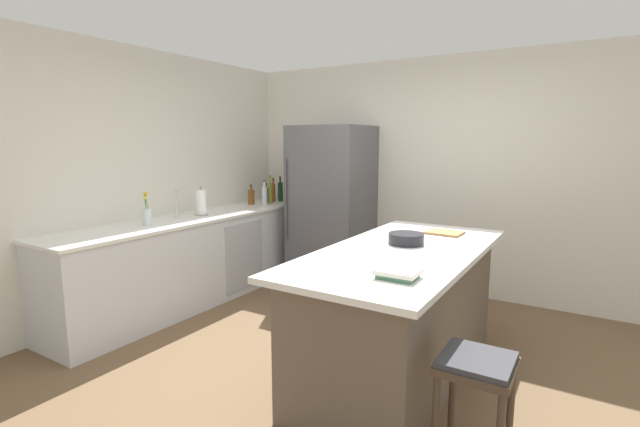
# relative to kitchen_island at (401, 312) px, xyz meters

# --- Properties ---
(ground_plane) EXTENTS (7.20, 7.20, 0.00)m
(ground_plane) POSITION_rel_kitchen_island_xyz_m (-0.36, -0.19, -0.47)
(ground_plane) COLOR brown
(wall_rear) EXTENTS (6.00, 0.10, 2.60)m
(wall_rear) POSITION_rel_kitchen_island_xyz_m (-0.36, 2.06, 0.83)
(wall_rear) COLOR silver
(wall_rear) RESTS_ON ground_plane
(wall_left) EXTENTS (0.10, 6.00, 2.60)m
(wall_left) POSITION_rel_kitchen_island_xyz_m (-2.81, -0.19, 0.83)
(wall_left) COLOR silver
(wall_left) RESTS_ON ground_plane
(counter_run_left) EXTENTS (0.68, 3.18, 0.91)m
(counter_run_left) POSITION_rel_kitchen_island_xyz_m (-2.44, 0.34, -0.02)
(counter_run_left) COLOR silver
(counter_run_left) RESTS_ON ground_plane
(kitchen_island) EXTENTS (0.99, 2.16, 0.93)m
(kitchen_island) POSITION_rel_kitchen_island_xyz_m (0.00, 0.00, 0.00)
(kitchen_island) COLOR brown
(kitchen_island) RESTS_ON ground_plane
(refrigerator) EXTENTS (0.86, 0.77, 1.87)m
(refrigerator) POSITION_rel_kitchen_island_xyz_m (-1.54, 1.65, 0.46)
(refrigerator) COLOR #56565B
(refrigerator) RESTS_ON ground_plane
(bar_stool) EXTENTS (0.36, 0.36, 0.63)m
(bar_stool) POSITION_rel_kitchen_island_xyz_m (0.69, -0.75, 0.04)
(bar_stool) COLOR #473828
(bar_stool) RESTS_ON ground_plane
(sink_faucet) EXTENTS (0.15, 0.05, 0.30)m
(sink_faucet) POSITION_rel_kitchen_island_xyz_m (-2.49, 0.15, 0.59)
(sink_faucet) COLOR silver
(sink_faucet) RESTS_ON counter_run_left
(flower_vase) EXTENTS (0.08, 0.08, 0.32)m
(flower_vase) POSITION_rel_kitchen_island_xyz_m (-2.44, -0.25, 0.54)
(flower_vase) COLOR silver
(flower_vase) RESTS_ON counter_run_left
(paper_towel_roll) EXTENTS (0.14, 0.14, 0.31)m
(paper_towel_roll) POSITION_rel_kitchen_island_xyz_m (-2.43, 0.43, 0.57)
(paper_towel_roll) COLOR gray
(paper_towel_roll) RESTS_ON counter_run_left
(wine_bottle) EXTENTS (0.06, 0.06, 0.32)m
(wine_bottle) POSITION_rel_kitchen_island_xyz_m (-2.41, 1.80, 0.57)
(wine_bottle) COLOR #19381E
(wine_bottle) RESTS_ON counter_run_left
(vinegar_bottle) EXTENTS (0.06, 0.06, 0.31)m
(vinegar_bottle) POSITION_rel_kitchen_island_xyz_m (-2.46, 1.71, 0.56)
(vinegar_bottle) COLOR #994C23
(vinegar_bottle) RESTS_ON counter_run_left
(syrup_bottle) EXTENTS (0.06, 0.06, 0.25)m
(syrup_bottle) POSITION_rel_kitchen_island_xyz_m (-2.51, 1.62, 0.54)
(syrup_bottle) COLOR #5B3319
(syrup_bottle) RESTS_ON counter_run_left
(olive_oil_bottle) EXTENTS (0.05, 0.05, 0.36)m
(olive_oil_bottle) POSITION_rel_kitchen_island_xyz_m (-2.36, 1.52, 0.58)
(olive_oil_bottle) COLOR olive
(olive_oil_bottle) RESTS_ON counter_run_left
(soda_bottle) EXTENTS (0.07, 0.07, 0.30)m
(soda_bottle) POSITION_rel_kitchen_island_xyz_m (-2.38, 1.43, 0.56)
(soda_bottle) COLOR silver
(soda_bottle) RESTS_ON counter_run_left
(whiskey_bottle) EXTENTS (0.08, 0.08, 0.25)m
(whiskey_bottle) POSITION_rel_kitchen_island_xyz_m (-2.52, 1.34, 0.53)
(whiskey_bottle) COLOR brown
(whiskey_bottle) RESTS_ON counter_run_left
(cookbook_stack) EXTENTS (0.23, 0.19, 0.05)m
(cookbook_stack) POSITION_rel_kitchen_island_xyz_m (0.23, -0.65, 0.49)
(cookbook_stack) COLOR #4C7F60
(cookbook_stack) RESTS_ON kitchen_island
(mixing_bowl) EXTENTS (0.26, 0.26, 0.08)m
(mixing_bowl) POSITION_rel_kitchen_island_xyz_m (-0.04, 0.17, 0.50)
(mixing_bowl) COLOR black
(mixing_bowl) RESTS_ON kitchen_island
(cutting_board) EXTENTS (0.30, 0.23, 0.02)m
(cutting_board) POSITION_rel_kitchen_island_xyz_m (0.09, 0.70, 0.47)
(cutting_board) COLOR #9E7042
(cutting_board) RESTS_ON kitchen_island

